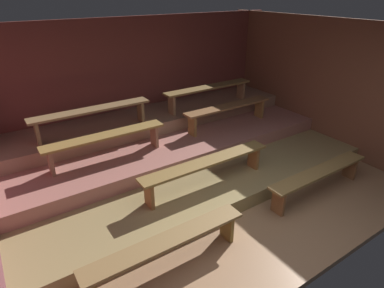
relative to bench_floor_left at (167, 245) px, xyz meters
The scene contains 13 objects.
ground 1.98m from the bench_floor_left, 47.03° to the left, with size 6.58×4.89×0.08m, color #9B7452.
wall_back 3.84m from the bench_floor_left, 69.24° to the left, with size 6.58×0.06×2.43m, color brown.
wall_right 4.56m from the bench_floor_left, 18.53° to the left, with size 0.06×4.89×2.43m, color brown.
platform_lower 2.31m from the bench_floor_left, 54.77° to the left, with size 5.78×3.18×0.23m, color #937F51.
platform_middle 2.75m from the bench_floor_left, 61.21° to the left, with size 5.78×2.11×0.23m, color #A5685D.
platform_upper 3.22m from the bench_floor_left, 65.65° to the left, with size 5.78×1.08×0.23m, color #956F57.
bench_floor_left is the anchor object (origin of this frame).
bench_floor_right 2.65m from the bench_floor_left, ahead, with size 1.96×0.27×0.41m.
bench_lower_center 1.47m from the bench_floor_left, 36.64° to the left, with size 2.13×0.27×0.41m.
bench_middle_left 2.11m from the bench_floor_left, 87.10° to the left, with size 1.91×0.27×0.41m.
bench_middle_right 3.31m from the bench_floor_left, 39.01° to the left, with size 1.91×0.27×0.41m.
bench_upper_left 2.77m from the bench_floor_left, 87.34° to the left, with size 1.99×0.27×0.41m.
bench_upper_right 3.75m from the bench_floor_left, 46.70° to the left, with size 1.99×0.27×0.41m.
Camera 1 is at (-2.60, -1.78, 2.90)m, focal length 30.10 mm.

